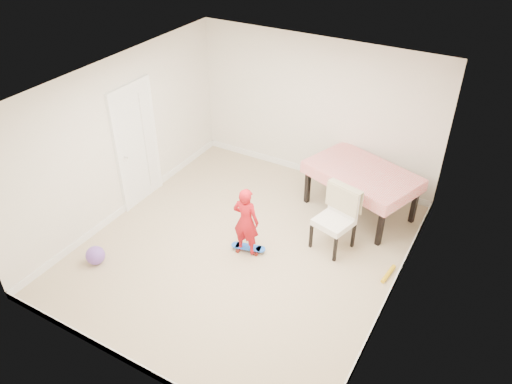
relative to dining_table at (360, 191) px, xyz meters
The scene contains 17 objects.
ground 2.17m from the dining_table, 123.69° to the right, with size 5.00×5.00×0.00m, color tan.
ceiling 3.04m from the dining_table, 123.69° to the right, with size 4.50×5.00×0.04m, color silver.
wall_back 1.64m from the dining_table, 149.02° to the left, with size 4.50×0.04×2.60m, color silver.
wall_front 4.50m from the dining_table, 105.52° to the right, with size 4.50×0.04×2.60m, color silver.
wall_left 3.95m from the dining_table, 152.56° to the right, with size 0.04×5.00×2.60m, color silver.
wall_right 2.24m from the dining_table, 59.36° to the right, with size 0.04×5.00×2.60m, color silver.
door 3.76m from the dining_table, 156.62° to the right, with size 0.10×0.94×2.11m, color white.
baseboard_back 1.42m from the dining_table, 148.67° to the left, with size 4.50×0.02×0.12m, color white.
baseboard_front 4.44m from the dining_table, 105.49° to the right, with size 4.50×0.02×0.12m, color white.
baseboard_left 3.87m from the dining_table, 152.63° to the right, with size 0.02×5.00×0.12m, color white.
baseboard_right 2.09m from the dining_table, 59.12° to the right, with size 0.02×5.00×0.12m, color white.
dining_table is the anchor object (origin of this frame).
dining_chair 1.09m from the dining_table, 91.56° to the right, with size 0.55×0.63×1.02m, color silver, non-canonical shape.
skateboard 2.13m from the dining_table, 121.20° to the right, with size 0.53×0.19×0.08m, color blue, non-canonical shape.
child 2.14m from the dining_table, 120.94° to the right, with size 0.40×0.27×1.11m, color #B5121B.
balloon 4.28m from the dining_table, 132.79° to the right, with size 0.28×0.28×0.28m, color #764CB7.
foam_toy 1.62m from the dining_table, 53.83° to the right, with size 0.06×0.06×0.40m, color gold.
Camera 1 is at (3.06, -5.01, 4.99)m, focal length 35.00 mm.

